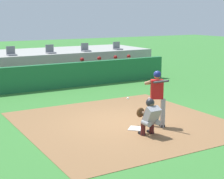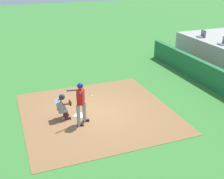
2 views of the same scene
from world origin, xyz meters
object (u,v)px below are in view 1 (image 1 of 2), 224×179
Objects in this scene: stadium_seat_3 at (50,51)px; stadium_seat_5 at (117,47)px; dugout_player_3 at (130,66)px; home_plate at (136,128)px; dugout_player_0 at (83,70)px; dugout_player_1 at (100,68)px; dugout_player_2 at (117,67)px; stadium_seat_2 at (11,53)px; stadium_seat_4 at (86,49)px; catcher_crouched at (149,116)px; batter_at_plate at (156,95)px.

stadium_seat_3 is 4.33m from stadium_seat_5.
stadium_seat_3 is (-3.94, 2.03, 0.86)m from dugout_player_3.
home_plate is at bearing -121.67° from dugout_player_3.
dugout_player_1 is (1.03, 0.00, 0.00)m from dugout_player_0.
home_plate is 9.16m from dugout_player_2.
stadium_seat_4 is at bearing 0.00° from stadium_seat_2.
dugout_player_0 is at bearing -148.43° from stadium_seat_5.
dugout_player_0 is at bearing 76.54° from catcher_crouched.
stadium_seat_4 is (2.56, 10.27, 0.50)m from batter_at_plate.
stadium_seat_2 is (-1.78, 10.27, 0.50)m from batter_at_plate.
stadium_seat_3 reaches higher than dugout_player_0.
batter_at_plate is 11.31m from stadium_seat_5.
batter_at_plate is 10.43m from stadium_seat_2.
stadium_seat_2 is (-1.07, 10.88, 0.93)m from catcher_crouched.
dugout_player_0 is at bearing 180.00° from dugout_player_3.
dugout_player_0 is (1.41, 8.23, -0.36)m from batter_at_plate.
stadium_seat_2 is 1.00× the size of stadium_seat_3.
batter_at_plate is 8.94m from dugout_player_2.
batter_at_plate is 1.02m from catcher_crouched.
stadium_seat_3 is at bearing 135.18° from dugout_player_1.
home_plate is at bearing -111.03° from dugout_player_1.
stadium_seat_4 reaches higher than batter_at_plate.
dugout_player_0 is at bearing -32.54° from stadium_seat_2.
catcher_crouched is 1.27× the size of dugout_player_3.
stadium_seat_4 is at bearing 72.29° from home_plate.
dugout_player_0 reaches higher than home_plate.
dugout_player_1 is (2.44, 8.23, -0.36)m from batter_at_plate.
home_plate is 0.24× the size of batter_at_plate.
dugout_player_2 is 2.71× the size of stadium_seat_3.
batter_at_plate is 10.59m from stadium_seat_4.
stadium_seat_3 reaches higher than batter_at_plate.
dugout_player_3 is (1.89, 0.00, 0.00)m from dugout_player_1.
catcher_crouched is 10.97m from stadium_seat_2.
dugout_player_0 is 2.92m from dugout_player_3.
stadium_seat_3 is (1.08, 10.18, 1.51)m from home_plate.
stadium_seat_4 is 2.17m from stadium_seat_5.
stadium_seat_5 is (6.50, 0.00, 0.00)m from stadium_seat_2.
stadium_seat_4 is (-1.77, 2.03, 0.86)m from dugout_player_3.
catcher_crouched is 3.43× the size of stadium_seat_5.
dugout_player_2 is at bearing 180.00° from dugout_player_3.
catcher_crouched is at bearing -116.52° from stadium_seat_5.
dugout_player_0 is 3.88m from stadium_seat_2.
dugout_player_1 is at bearing 0.00° from dugout_player_0.
dugout_player_0 is 1.00× the size of dugout_player_3.
batter_at_plate reaches higher than catcher_crouched.
stadium_seat_3 is 1.00× the size of stadium_seat_4.
dugout_player_3 is 2.83m from stadium_seat_4.
dugout_player_0 is at bearing 80.26° from batter_at_plate.
stadium_seat_5 is (1.27, 2.03, 0.86)m from dugout_player_2.
stadium_seat_2 reaches higher than dugout_player_1.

